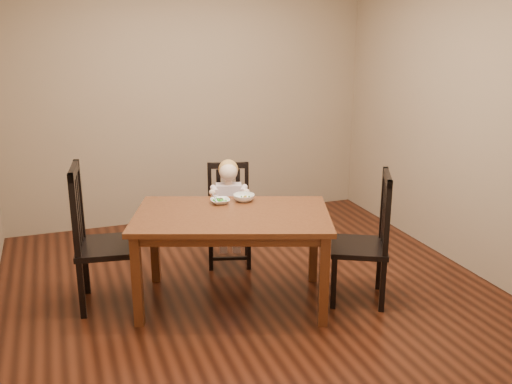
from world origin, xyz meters
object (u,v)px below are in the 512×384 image
object	(u,v)px
bowl_veg	(244,198)
chair_right	(366,240)
chair_child	(229,216)
bowl_peas	(220,201)
toddler	(229,203)
chair_left	(99,239)
dining_table	(232,224)

from	to	relation	value
bowl_veg	chair_right	bearing A→B (deg)	-35.18
chair_child	chair_right	size ratio (longest dim) A/B	0.87
chair_child	bowl_peas	world-z (taller)	chair_child
chair_child	bowl_veg	bearing A→B (deg)	102.67
bowl_peas	toddler	bearing A→B (deg)	65.60
chair_right	bowl_veg	xyz separation A→B (m)	(-0.82, 0.58, 0.27)
chair_left	chair_right	xyz separation A→B (m)	(1.98, -0.62, -0.04)
dining_table	bowl_veg	xyz separation A→B (m)	(0.19, 0.27, 0.11)
chair_right	bowl_peas	distance (m)	1.20
dining_table	toddler	world-z (taller)	toddler
dining_table	chair_left	bearing A→B (deg)	162.15
chair_left	bowl_veg	size ratio (longest dim) A/B	6.45
toddler	bowl_peas	xyz separation A→B (m)	(-0.22, -0.48, 0.18)
chair_child	bowl_veg	world-z (taller)	chair_child
chair_child	chair_left	xyz separation A→B (m)	(-1.19, -0.48, 0.10)
chair_child	chair_right	distance (m)	1.35
dining_table	bowl_peas	bearing A→B (deg)	93.19
dining_table	bowl_veg	distance (m)	0.35
chair_left	toddler	bearing A→B (deg)	118.04
dining_table	chair_left	distance (m)	1.03
chair_child	bowl_peas	bearing A→B (deg)	81.93
bowl_veg	bowl_peas	bearing A→B (deg)	179.94
chair_child	toddler	xyz separation A→B (m)	(-0.01, -0.04, 0.14)
toddler	bowl_veg	size ratio (longest dim) A/B	3.03
dining_table	chair_child	xyz separation A→B (m)	(0.21, 0.79, -0.22)
chair_right	bowl_peas	bearing A→B (deg)	88.07
toddler	bowl_peas	bearing A→B (deg)	81.21
chair_left	toddler	distance (m)	1.25
dining_table	toddler	bearing A→B (deg)	74.90
dining_table	toddler	size ratio (longest dim) A/B	3.21
bowl_veg	dining_table	bearing A→B (deg)	-124.81
toddler	chair_child	bearing A→B (deg)	-90.00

